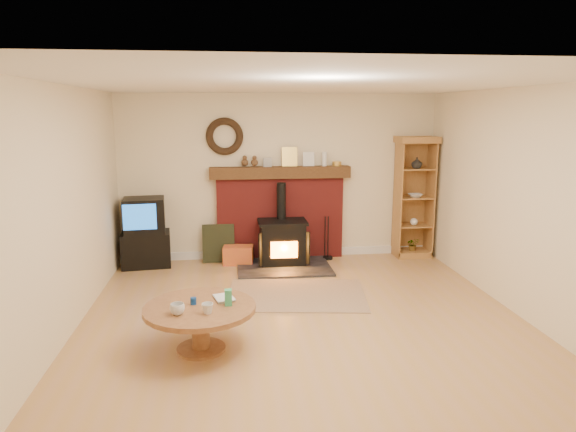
{
  "coord_description": "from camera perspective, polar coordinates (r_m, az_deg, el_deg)",
  "views": [
    {
      "loc": [
        -0.81,
        -5.3,
        2.32
      ],
      "look_at": [
        -0.07,
        1.0,
        1.03
      ],
      "focal_mm": 32.0,
      "sensor_mm": 36.0,
      "label": 1
    }
  ],
  "objects": [
    {
      "name": "area_rug",
      "position": [
        6.69,
        0.89,
        -8.73
      ],
      "size": [
        1.91,
        1.44,
        0.01
      ],
      "primitive_type": "cube",
      "rotation": [
        0.0,
        0.0,
        -0.13
      ],
      "color": "brown",
      "rests_on": "ground"
    },
    {
      "name": "curio_cabinet",
      "position": [
        8.5,
        13.77,
        2.06
      ],
      "size": [
        0.62,
        0.45,
        1.94
      ],
      "color": "olive",
      "rests_on": "ground"
    },
    {
      "name": "fire_tools",
      "position": [
        8.26,
        4.4,
        -4.08
      ],
      "size": [
        0.16,
        0.16,
        0.7
      ],
      "color": "black",
      "rests_on": "ground"
    },
    {
      "name": "chimney_breast",
      "position": [
        8.15,
        -0.87,
        0.78
      ],
      "size": [
        2.2,
        0.22,
        1.78
      ],
      "color": "maroon",
      "rests_on": "ground"
    },
    {
      "name": "wood_stove",
      "position": [
        7.87,
        -0.6,
        -3.11
      ],
      "size": [
        1.4,
        1.0,
        1.25
      ],
      "color": "black",
      "rests_on": "ground"
    },
    {
      "name": "coffee_table",
      "position": [
        5.17,
        -9.75,
        -10.73
      ],
      "size": [
        1.1,
        1.1,
        0.62
      ],
      "color": "brown",
      "rests_on": "ground"
    },
    {
      "name": "ground",
      "position": [
        5.84,
        1.87,
        -11.89
      ],
      "size": [
        5.5,
        5.5,
        0.0
      ],
      "primitive_type": "plane",
      "color": "tan",
      "rests_on": "ground"
    },
    {
      "name": "leaning_painting",
      "position": [
        8.11,
        -7.73,
        -3.03
      ],
      "size": [
        0.5,
        0.13,
        0.59
      ],
      "primitive_type": "cube",
      "rotation": [
        -0.17,
        0.0,
        0.0
      ],
      "color": "black",
      "rests_on": "ground"
    },
    {
      "name": "firelog_box",
      "position": [
        8.0,
        -5.55,
        -4.34
      ],
      "size": [
        0.48,
        0.33,
        0.28
      ],
      "primitive_type": "cube",
      "rotation": [
        0.0,
        0.0,
        -0.11
      ],
      "color": "orange",
      "rests_on": "ground"
    },
    {
      "name": "room_shell",
      "position": [
        5.49,
        1.65,
        5.19
      ],
      "size": [
        5.02,
        5.52,
        2.61
      ],
      "color": "beige",
      "rests_on": "ground"
    },
    {
      "name": "tv_unit",
      "position": [
        8.08,
        -15.57,
        -1.91
      ],
      "size": [
        0.77,
        0.57,
        1.05
      ],
      "color": "black",
      "rests_on": "ground"
    }
  ]
}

